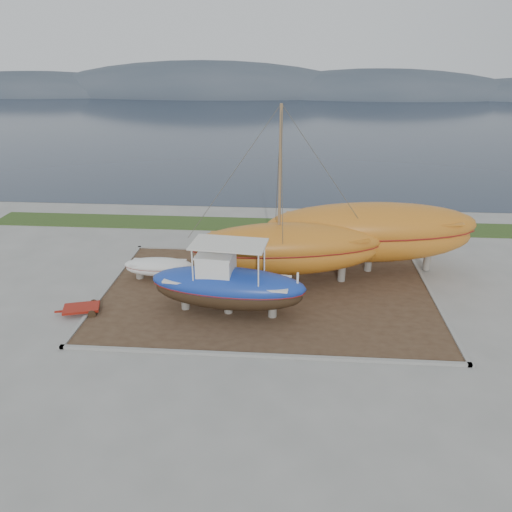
# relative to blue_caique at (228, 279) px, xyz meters

# --- Properties ---
(ground) EXTENTS (140.00, 140.00, 0.00)m
(ground) POSITION_rel_blue_caique_xyz_m (1.90, -1.70, -1.98)
(ground) COLOR gray
(ground) RESTS_ON ground
(dirt_patch) EXTENTS (18.00, 12.00, 0.06)m
(dirt_patch) POSITION_rel_blue_caique_xyz_m (1.90, 2.30, -1.95)
(dirt_patch) COLOR #422D1E
(dirt_patch) RESTS_ON ground
(curb_frame) EXTENTS (18.60, 12.60, 0.15)m
(curb_frame) POSITION_rel_blue_caique_xyz_m (1.90, 2.30, -1.91)
(curb_frame) COLOR gray
(curb_frame) RESTS_ON ground
(grass_strip) EXTENTS (44.00, 3.00, 0.08)m
(grass_strip) POSITION_rel_blue_caique_xyz_m (1.90, 13.80, -1.94)
(grass_strip) COLOR #284219
(grass_strip) RESTS_ON ground
(sea) EXTENTS (260.00, 100.00, 0.04)m
(sea) POSITION_rel_blue_caique_xyz_m (1.90, 68.30, -1.98)
(sea) COLOR #1B2637
(sea) RESTS_ON ground
(mountain_ridge) EXTENTS (200.00, 36.00, 20.00)m
(mountain_ridge) POSITION_rel_blue_caique_xyz_m (1.90, 123.30, -1.98)
(mountain_ridge) COLOR #333D49
(mountain_ridge) RESTS_ON ground
(blue_caique) EXTENTS (8.19, 3.31, 3.84)m
(blue_caique) POSITION_rel_blue_caique_xyz_m (0.00, 0.00, 0.00)
(blue_caique) COLOR #1A3AA5
(blue_caique) RESTS_ON dirt_patch
(white_dinghy) EXTENTS (4.06, 1.59, 1.21)m
(white_dinghy) POSITION_rel_blue_caique_xyz_m (-4.60, 3.73, -1.31)
(white_dinghy) COLOR white
(white_dinghy) RESTS_ON dirt_patch
(orange_sailboat) EXTENTS (11.45, 5.14, 10.06)m
(orange_sailboat) POSITION_rel_blue_caique_xyz_m (2.99, 3.69, 3.11)
(orange_sailboat) COLOR #B8691C
(orange_sailboat) RESTS_ON dirt_patch
(orange_bare_hull) EXTENTS (12.93, 5.18, 4.12)m
(orange_bare_hull) POSITION_rel_blue_caique_xyz_m (7.87, 5.83, 0.14)
(orange_bare_hull) COLOR #B8691C
(orange_bare_hull) RESTS_ON dirt_patch
(red_trailer) EXTENTS (2.93, 2.02, 0.38)m
(red_trailer) POSITION_rel_blue_caique_xyz_m (-7.58, -0.57, -1.79)
(red_trailer) COLOR maroon
(red_trailer) RESTS_ON ground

